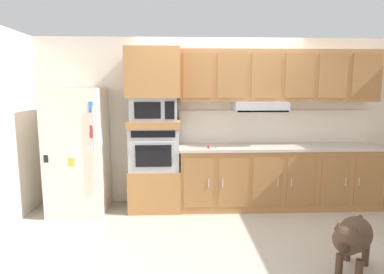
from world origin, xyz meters
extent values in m
plane|color=#B2A899|center=(0.00, 0.00, 0.00)|extent=(9.60, 9.60, 0.00)
cube|color=silver|center=(0.00, 1.11, 1.25)|extent=(6.20, 0.12, 2.50)
cube|color=silver|center=(-2.04, 0.68, 0.88)|extent=(0.76, 0.70, 1.76)
cylinder|color=silver|center=(-1.71, 0.31, 0.98)|extent=(0.02, 0.02, 1.10)
cube|color=red|center=(-1.74, 0.33, 1.23)|extent=(0.05, 0.01, 0.09)
cube|color=#337FDB|center=(-1.74, 0.33, 1.51)|extent=(0.05, 0.01, 0.14)
cube|color=black|center=(-2.35, 0.33, 0.84)|extent=(0.06, 0.01, 0.10)
cube|color=gold|center=(-2.03, 0.33, 0.79)|extent=(0.07, 0.01, 0.10)
cube|color=white|center=(-1.76, 0.33, 0.97)|extent=(0.10, 0.01, 0.11)
cube|color=white|center=(-1.98, 0.33, 0.94)|extent=(0.12, 0.01, 0.14)
cube|color=red|center=(-1.74, 0.33, 1.15)|extent=(0.06, 0.01, 0.07)
cube|color=#A8703D|center=(-0.96, 0.75, 0.30)|extent=(0.74, 0.62, 0.60)
cube|color=#A8AAAF|center=(-0.96, 0.75, 0.90)|extent=(0.70, 0.58, 0.60)
cube|color=black|center=(-0.96, 0.45, 0.84)|extent=(0.49, 0.01, 0.30)
cube|color=black|center=(-0.96, 0.45, 1.14)|extent=(0.59, 0.01, 0.09)
cylinder|color=#A8AAAF|center=(-0.96, 0.43, 1.03)|extent=(0.56, 0.02, 0.02)
cube|color=#A8703D|center=(-0.96, 0.75, 1.25)|extent=(0.74, 0.62, 0.10)
cube|color=#A8AAAF|center=(-0.96, 0.75, 1.46)|extent=(0.64, 0.53, 0.32)
cube|color=black|center=(-1.03, 0.48, 1.46)|extent=(0.35, 0.01, 0.22)
cube|color=black|center=(-0.73, 0.48, 1.46)|extent=(0.13, 0.01, 0.24)
cube|color=#A8703D|center=(-0.96, 0.75, 1.96)|extent=(0.74, 0.62, 0.68)
cube|color=#A8703D|center=(0.86, 0.75, 0.44)|extent=(2.90, 0.60, 0.88)
cube|color=#9A6738|center=(-0.35, 0.44, 0.46)|extent=(0.41, 0.01, 0.70)
cylinder|color=#BCBCC1|center=(-0.20, 0.43, 0.46)|extent=(0.01, 0.01, 0.12)
cube|color=#9A6738|center=(0.13, 0.44, 0.46)|extent=(0.41, 0.01, 0.70)
cylinder|color=#BCBCC1|center=(-0.01, 0.43, 0.46)|extent=(0.01, 0.01, 0.12)
cube|color=#9A6738|center=(0.62, 0.44, 0.46)|extent=(0.41, 0.01, 0.70)
cylinder|color=#BCBCC1|center=(0.76, 0.43, 0.46)|extent=(0.01, 0.01, 0.12)
cube|color=#9A6738|center=(1.10, 0.44, 0.46)|extent=(0.41, 0.01, 0.70)
cylinder|color=#BCBCC1|center=(0.95, 0.43, 0.46)|extent=(0.01, 0.01, 0.12)
cube|color=#9A6738|center=(1.58, 0.44, 0.46)|extent=(0.41, 0.01, 0.70)
cylinder|color=#BCBCC1|center=(1.73, 0.43, 0.46)|extent=(0.01, 0.01, 0.12)
cube|color=#9A6738|center=(2.06, 0.44, 0.46)|extent=(0.41, 0.01, 0.70)
cylinder|color=#BCBCC1|center=(1.92, 0.43, 0.46)|extent=(0.01, 0.01, 0.12)
cube|color=#BCB2A3|center=(0.86, 0.75, 0.90)|extent=(2.94, 0.64, 0.04)
cube|color=white|center=(0.86, 1.04, 1.17)|extent=(2.94, 0.02, 0.50)
cube|color=#A8703D|center=(0.86, 0.88, 1.93)|extent=(2.90, 0.34, 0.74)
cube|color=#A8AAAF|center=(0.56, 0.81, 1.49)|extent=(0.76, 0.48, 0.14)
cube|color=black|center=(0.56, 0.59, 1.43)|extent=(0.72, 0.04, 0.02)
cube|color=#9A6738|center=(-0.35, 0.70, 1.93)|extent=(0.41, 0.01, 0.63)
cube|color=#9A6738|center=(0.13, 0.70, 1.93)|extent=(0.41, 0.01, 0.63)
cube|color=#9A6738|center=(0.62, 0.70, 1.93)|extent=(0.41, 0.01, 0.63)
cube|color=#9A6738|center=(1.10, 0.70, 1.93)|extent=(0.41, 0.01, 0.63)
cube|color=#9A6738|center=(1.58, 0.70, 1.93)|extent=(0.41, 0.01, 0.63)
cube|color=#9A6738|center=(2.06, 0.70, 1.93)|extent=(0.41, 0.01, 0.63)
cylinder|color=red|center=(-0.19, 0.62, 0.93)|extent=(0.03, 0.10, 0.03)
cylinder|color=silver|center=(-0.08, 0.61, 0.93)|extent=(0.01, 0.12, 0.01)
ellipsoid|color=#473323|center=(1.06, -1.03, 0.38)|extent=(0.57, 0.61, 0.30)
sphere|color=#473323|center=(0.82, -1.33, 0.46)|extent=(0.24, 0.24, 0.24)
ellipsoid|color=#312318|center=(0.75, -1.42, 0.44)|extent=(0.16, 0.16, 0.09)
cone|color=#473323|center=(0.90, -1.37, 0.57)|extent=(0.07, 0.07, 0.08)
cone|color=#473323|center=(0.77, -1.26, 0.57)|extent=(0.07, 0.07, 0.08)
cylinder|color=#473323|center=(1.27, -0.77, 0.41)|extent=(0.14, 0.16, 0.14)
cylinder|color=#473323|center=(1.00, -1.23, 0.11)|extent=(0.07, 0.07, 0.23)
cylinder|color=#473323|center=(0.87, -1.13, 0.11)|extent=(0.07, 0.07, 0.23)
cylinder|color=#473323|center=(1.24, -0.94, 0.11)|extent=(0.07, 0.07, 0.23)
cylinder|color=#473323|center=(1.11, -0.84, 0.11)|extent=(0.07, 0.07, 0.23)
camera|label=1|loc=(-0.61, -3.88, 1.74)|focal=30.35mm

